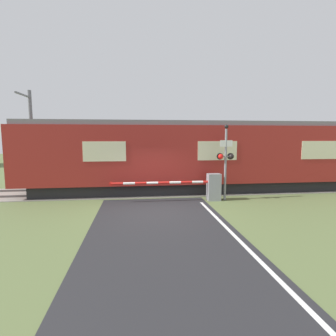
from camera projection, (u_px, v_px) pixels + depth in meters
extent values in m
plane|color=#5B6B3D|center=(157.00, 211.00, 10.55)|extent=(80.00, 80.00, 0.00)
cube|color=gray|center=(151.00, 191.00, 14.29)|extent=(36.00, 3.20, 0.03)
cube|color=#595451|center=(152.00, 193.00, 13.57)|extent=(36.00, 0.08, 0.10)
cube|color=#595451|center=(151.00, 187.00, 14.99)|extent=(36.00, 0.08, 0.10)
cube|color=black|center=(208.00, 185.00, 14.64)|extent=(18.21, 2.65, 0.60)
cube|color=maroon|center=(209.00, 153.00, 14.44)|extent=(19.80, 3.11, 2.92)
cube|color=slate|center=(209.00, 124.00, 14.25)|extent=(19.40, 2.86, 0.24)
cube|color=beige|center=(320.00, 150.00, 13.52)|extent=(1.98, 0.02, 0.94)
cube|color=beige|center=(217.00, 151.00, 12.87)|extent=(1.98, 0.02, 0.94)
cube|color=beige|center=(104.00, 151.00, 12.21)|extent=(1.98, 0.02, 0.94)
cube|color=gray|center=(214.00, 187.00, 12.21)|extent=(0.60, 0.44, 1.25)
cylinder|color=gray|center=(214.00, 182.00, 12.18)|extent=(0.16, 0.16, 0.18)
cylinder|color=red|center=(208.00, 182.00, 12.15)|extent=(0.52, 0.11, 0.11)
cylinder|color=white|center=(197.00, 182.00, 12.09)|extent=(0.52, 0.11, 0.11)
cylinder|color=red|center=(186.00, 182.00, 12.03)|extent=(0.52, 0.11, 0.11)
cylinder|color=white|center=(175.00, 182.00, 11.96)|extent=(0.52, 0.11, 0.11)
cylinder|color=red|center=(164.00, 183.00, 11.90)|extent=(0.52, 0.11, 0.11)
cylinder|color=white|center=(152.00, 183.00, 11.84)|extent=(0.52, 0.11, 0.11)
cylinder|color=red|center=(141.00, 183.00, 11.78)|extent=(0.52, 0.11, 0.11)
cylinder|color=white|center=(129.00, 183.00, 11.71)|extent=(0.52, 0.11, 0.11)
cylinder|color=red|center=(117.00, 184.00, 11.65)|extent=(0.52, 0.11, 0.11)
cylinder|color=red|center=(111.00, 184.00, 11.62)|extent=(0.20, 0.02, 0.20)
cylinder|color=gray|center=(225.00, 165.00, 12.16)|extent=(0.11, 0.11, 3.32)
cube|color=gray|center=(226.00, 156.00, 12.12)|extent=(0.63, 0.07, 0.07)
sphere|color=red|center=(221.00, 157.00, 12.04)|extent=(0.24, 0.24, 0.24)
sphere|color=black|center=(231.00, 156.00, 12.10)|extent=(0.24, 0.24, 0.24)
cylinder|color=black|center=(220.00, 156.00, 12.15)|extent=(0.30, 0.06, 0.30)
cylinder|color=black|center=(230.00, 156.00, 12.21)|extent=(0.30, 0.06, 0.30)
cube|color=white|center=(226.00, 143.00, 12.01)|extent=(0.58, 0.02, 0.29)
sphere|color=black|center=(226.00, 127.00, 11.96)|extent=(0.18, 0.18, 0.18)
cylinder|color=slate|center=(32.00, 140.00, 15.27)|extent=(0.20, 0.20, 5.61)
cube|color=slate|center=(23.00, 95.00, 14.10)|extent=(0.10, 1.80, 0.08)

